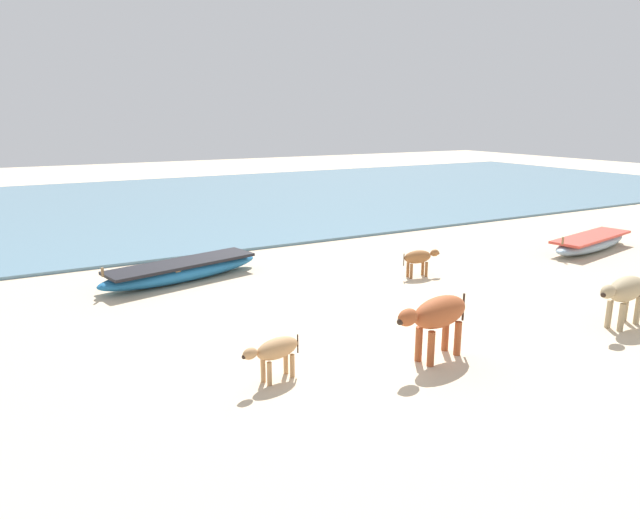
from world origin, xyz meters
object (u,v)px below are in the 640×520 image
fishing_boat_1 (591,242)px  cow_second_adult_dun (625,291)px  calf_near_tan (275,350)px  calf_far_brown (419,258)px  cow_adult_rust (438,315)px  fishing_boat_2 (182,270)px

fishing_boat_1 → cow_second_adult_dun: bearing=29.3°
calf_near_tan → calf_far_brown: calf_far_brown is taller
cow_adult_rust → fishing_boat_2: bearing=-80.2°
calf_near_tan → cow_second_adult_dun: 6.62m
calf_far_brown → cow_second_adult_dun: cow_second_adult_dun is taller
fishing_boat_2 → calf_far_brown: bearing=141.1°
calf_near_tan → cow_second_adult_dun: cow_second_adult_dun is taller
cow_adult_rust → cow_second_adult_dun: (3.96, -0.54, -0.06)m
fishing_boat_2 → cow_second_adult_dun: bearing=119.0°
fishing_boat_1 → calf_far_brown: size_ratio=3.77×
calf_far_brown → cow_second_adult_dun: 4.63m
calf_far_brown → fishing_boat_2: bearing=160.5°
cow_adult_rust → calf_far_brown: 4.82m
cow_adult_rust → calf_near_tan: bearing=-22.5°
fishing_boat_2 → cow_adult_rust: size_ratio=2.64×
calf_near_tan → calf_far_brown: size_ratio=0.98×
fishing_boat_2 → calf_near_tan: bearing=74.4°
fishing_boat_1 → calf_far_brown: bearing=-13.6°
calf_near_tan → fishing_boat_2: bearing=-104.3°
fishing_boat_1 → fishing_boat_2: bearing=-24.8°
fishing_boat_1 → calf_near_tan: calf_near_tan is taller
fishing_boat_2 → calf_near_tan: (-0.21, -5.82, 0.22)m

